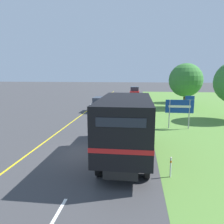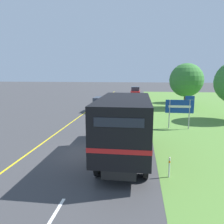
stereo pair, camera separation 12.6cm
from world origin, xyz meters
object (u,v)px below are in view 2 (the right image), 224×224
object	(u,v)px
lead_car_white	(101,104)
highway_sign	(180,107)
lead_car_red_ahead	(135,92)
roadside_tree_mid	(186,80)
delineator_post	(169,167)
roadside_tree_far	(189,79)
horse_trailer_truck	(125,123)

from	to	relation	value
lead_car_white	highway_sign	bearing A→B (deg)	-43.63
lead_car_red_ahead	roadside_tree_mid	bearing A→B (deg)	-62.31
lead_car_white	lead_car_red_ahead	xyz separation A→B (m)	(3.90, 16.95, 0.11)
roadside_tree_mid	delineator_post	distance (m)	21.38
roadside_tree_far	delineator_post	distance (m)	27.41
lead_car_red_ahead	roadside_tree_far	world-z (taller)	roadside_tree_far
highway_sign	delineator_post	distance (m)	9.40
horse_trailer_truck	delineator_post	xyz separation A→B (m)	(2.16, -2.29, -1.43)
lead_car_white	roadside_tree_mid	size ratio (longest dim) A/B	0.69
lead_car_white	roadside_tree_mid	bearing A→B (deg)	19.21
lead_car_white	lead_car_red_ahead	size ratio (longest dim) A/B	0.97
roadside_tree_far	roadside_tree_mid	bearing A→B (deg)	-104.77
horse_trailer_truck	roadside_tree_mid	size ratio (longest dim) A/B	1.39
lead_car_red_ahead	horse_trailer_truck	bearing A→B (deg)	-89.85
horse_trailer_truck	lead_car_white	bearing A→B (deg)	105.30
lead_car_red_ahead	delineator_post	size ratio (longest dim) A/B	4.47
lead_car_white	highway_sign	world-z (taller)	highway_sign
roadside_tree_far	highway_sign	bearing A→B (deg)	-103.69
highway_sign	roadside_tree_mid	xyz separation A→B (m)	(2.69, 11.52, 1.90)
highway_sign	delineator_post	bearing A→B (deg)	-102.36
lead_car_white	horse_trailer_truck	bearing A→B (deg)	-74.70
roadside_tree_mid	horse_trailer_truck	bearing A→B (deg)	-110.46
lead_car_white	highway_sign	size ratio (longest dim) A/B	1.47
horse_trailer_truck	highway_sign	distance (m)	7.97
lead_car_white	lead_car_red_ahead	world-z (taller)	lead_car_red_ahead
lead_car_red_ahead	delineator_post	distance (m)	33.87
highway_sign	roadside_tree_far	size ratio (longest dim) A/B	0.51
horse_trailer_truck	roadside_tree_far	xyz separation A→B (m)	(8.39, 24.21, 1.86)
horse_trailer_truck	lead_car_red_ahead	size ratio (longest dim) A/B	1.95
lead_car_red_ahead	highway_sign	xyz separation A→B (m)	(4.23, -24.70, 0.83)
roadside_tree_far	lead_car_white	bearing A→B (deg)	-142.02
delineator_post	roadside_tree_mid	bearing A→B (deg)	77.21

